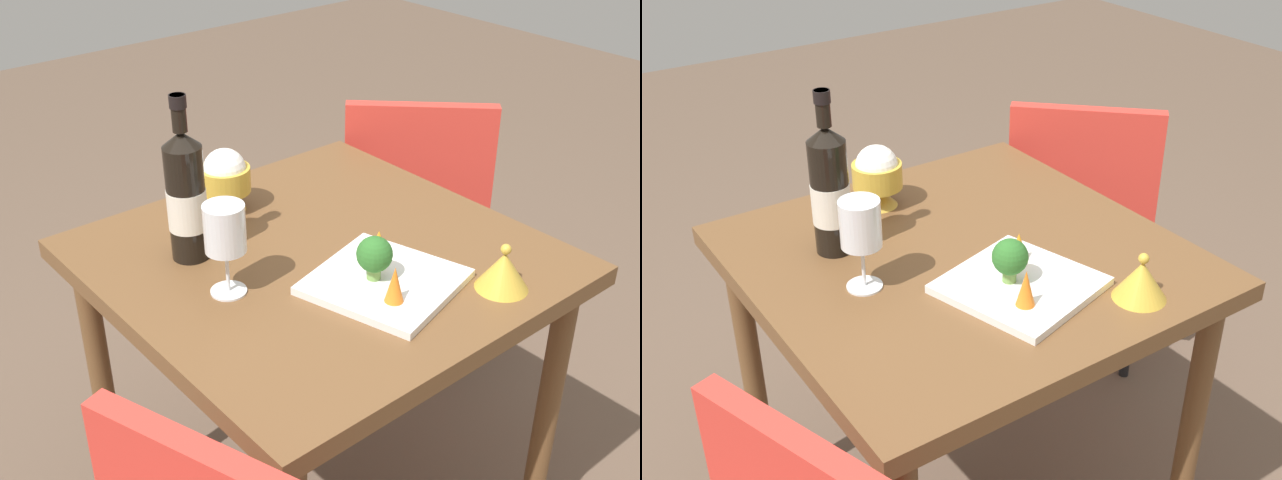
{
  "view_description": "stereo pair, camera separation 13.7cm",
  "coord_description": "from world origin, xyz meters",
  "views": [
    {
      "loc": [
        -1.07,
        0.89,
        1.58
      ],
      "look_at": [
        0.0,
        0.0,
        0.79
      ],
      "focal_mm": 45.36,
      "sensor_mm": 36.0,
      "label": 1
    },
    {
      "loc": [
        -1.15,
        0.78,
        1.58
      ],
      "look_at": [
        0.0,
        0.0,
        0.79
      ],
      "focal_mm": 45.36,
      "sensor_mm": 36.0,
      "label": 2
    }
  ],
  "objects": [
    {
      "name": "dining_table",
      "position": [
        0.0,
        0.0,
        0.66
      ],
      "size": [
        0.82,
        0.82,
        0.76
      ],
      "color": "brown",
      "rests_on": "ground_plane"
    },
    {
      "name": "chair_by_wall",
      "position": [
        0.35,
        -0.64,
        0.53
      ],
      "size": [
        0.57,
        0.57,
        0.85
      ],
      "rotation": [
        0.0,
        0.0,
        3.95
      ],
      "color": "red",
      "rests_on": "ground_plane"
    },
    {
      "name": "wine_bottle",
      "position": [
        0.16,
        0.2,
        0.89
      ],
      "size": [
        0.08,
        0.08,
        0.33
      ],
      "color": "black",
      "rests_on": "dining_table"
    },
    {
      "name": "wine_glass",
      "position": [
        -0.0,
        0.22,
        0.89
      ],
      "size": [
        0.08,
        0.08,
        0.18
      ],
      "color": "white",
      "rests_on": "dining_table"
    },
    {
      "name": "rice_bowl",
      "position": [
        0.28,
        0.03,
        0.83
      ],
      "size": [
        0.11,
        0.11,
        0.14
      ],
      "color": "gold",
      "rests_on": "dining_table"
    },
    {
      "name": "rice_bowl_lid",
      "position": [
        -0.31,
        -0.18,
        0.8
      ],
      "size": [
        0.1,
        0.1,
        0.09
      ],
      "color": "gold",
      "rests_on": "dining_table"
    },
    {
      "name": "serving_plate",
      "position": [
        -0.17,
        -0.02,
        0.77
      ],
      "size": [
        0.31,
        0.31,
        0.02
      ],
      "rotation": [
        0.0,
        0.0,
        0.27
      ],
      "color": "white",
      "rests_on": "dining_table"
    },
    {
      "name": "broccoli_floret",
      "position": [
        -0.16,
        -0.0,
        0.82
      ],
      "size": [
        0.07,
        0.07,
        0.09
      ],
      "color": "#729E4C",
      "rests_on": "serving_plate"
    },
    {
      "name": "carrot_garnish_left",
      "position": [
        -0.23,
        0.02,
        0.81
      ],
      "size": [
        0.03,
        0.03,
        0.07
      ],
      "color": "orange",
      "rests_on": "serving_plate"
    },
    {
      "name": "carrot_garnish_right",
      "position": [
        -0.1,
        -0.06,
        0.8
      ],
      "size": [
        0.04,
        0.04,
        0.06
      ],
      "color": "orange",
      "rests_on": "serving_plate"
    }
  ]
}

